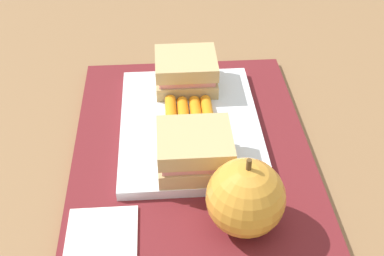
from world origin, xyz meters
TOP-DOWN VIEW (x-y plane):
  - ground_plane at (0.00, 0.00)m, footprint 2.40×2.40m
  - lunchbag_mat at (0.00, 0.00)m, footprint 0.36×0.28m
  - food_tray at (-0.03, 0.00)m, footprint 0.23×0.17m
  - sandwich_half_left at (-0.10, 0.00)m, footprint 0.07×0.08m
  - sandwich_half_right at (0.05, 0.00)m, footprint 0.07×0.08m
  - carrot_sticks_bundle at (-0.03, 0.00)m, footprint 0.08×0.06m
  - apple at (0.13, 0.04)m, footprint 0.08×0.08m
  - paper_napkin at (0.14, -0.10)m, footprint 0.07×0.07m

SIDE VIEW (x-z plane):
  - ground_plane at x=0.00m, z-range 0.00..0.00m
  - lunchbag_mat at x=0.00m, z-range 0.00..0.01m
  - paper_napkin at x=0.14m, z-range 0.01..0.01m
  - food_tray at x=-0.03m, z-range 0.01..0.02m
  - carrot_sticks_bundle at x=-0.03m, z-range 0.02..0.04m
  - sandwich_half_left at x=-0.10m, z-range 0.02..0.07m
  - sandwich_half_right at x=0.05m, z-range 0.02..0.07m
  - apple at x=0.13m, z-range 0.00..0.09m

